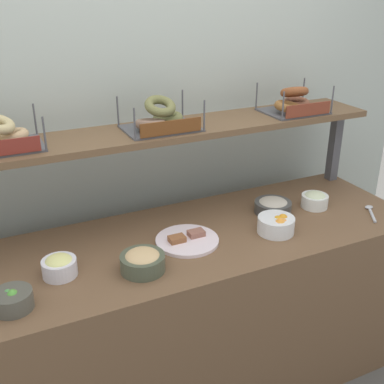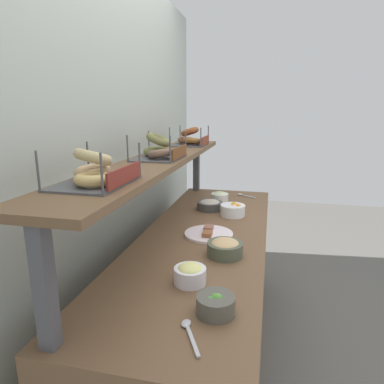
{
  "view_description": "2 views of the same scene",
  "coord_description": "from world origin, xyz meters",
  "px_view_note": "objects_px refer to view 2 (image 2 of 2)",
  "views": [
    {
      "loc": [
        -0.77,
        -1.68,
        1.9
      ],
      "look_at": [
        0.05,
        0.05,
        1.04
      ],
      "focal_mm": 44.84,
      "sensor_mm": 36.0,
      "label": 1
    },
    {
      "loc": [
        -1.79,
        -0.34,
        1.55
      ],
      "look_at": [
        0.12,
        0.1,
        1.07
      ],
      "focal_mm": 31.63,
      "sensor_mm": 36.0,
      "label": 2
    }
  ],
  "objects_px": {
    "serving_plate_white": "(209,234)",
    "bagel_basket_cinnamon_raisin": "(190,139)",
    "bowl_veggie_mix": "(216,304)",
    "bowl_scallion_spread": "(220,197)",
    "bowl_hummus": "(225,248)",
    "bowl_egg_salad": "(190,274)",
    "serving_spoon_by_edge": "(189,331)",
    "bowl_tuna_salad": "(210,205)",
    "bagel_basket_plain": "(95,172)",
    "serving_spoon_near_plate": "(243,195)",
    "bagel_basket_poppy": "(159,150)",
    "bowl_fruit_salad": "(233,210)"
  },
  "relations": [
    {
      "from": "bowl_egg_salad",
      "to": "bagel_basket_poppy",
      "type": "bearing_deg",
      "value": 29.04
    },
    {
      "from": "bagel_basket_poppy",
      "to": "serving_spoon_by_edge",
      "type": "bearing_deg",
      "value": -156.43
    },
    {
      "from": "bowl_tuna_salad",
      "to": "bagel_basket_cinnamon_raisin",
      "type": "height_order",
      "value": "bagel_basket_cinnamon_raisin"
    },
    {
      "from": "bowl_fruit_salad",
      "to": "serving_plate_white",
      "type": "distance_m",
      "value": 0.41
    },
    {
      "from": "bowl_veggie_mix",
      "to": "serving_plate_white",
      "type": "height_order",
      "value": "bowl_veggie_mix"
    },
    {
      "from": "bowl_veggie_mix",
      "to": "bagel_basket_cinnamon_raisin",
      "type": "distance_m",
      "value": 1.58
    },
    {
      "from": "bowl_tuna_salad",
      "to": "bagel_basket_poppy",
      "type": "distance_m",
      "value": 0.7
    },
    {
      "from": "bowl_hummus",
      "to": "bagel_basket_cinnamon_raisin",
      "type": "distance_m",
      "value": 1.14
    },
    {
      "from": "bagel_basket_poppy",
      "to": "bowl_egg_salad",
      "type": "bearing_deg",
      "value": -150.96
    },
    {
      "from": "serving_spoon_near_plate",
      "to": "bagel_basket_plain",
      "type": "relative_size",
      "value": 0.46
    },
    {
      "from": "bowl_scallion_spread",
      "to": "serving_spoon_by_edge",
      "type": "bearing_deg",
      "value": -175.06
    },
    {
      "from": "bowl_egg_salad",
      "to": "bagel_basket_plain",
      "type": "height_order",
      "value": "bagel_basket_plain"
    },
    {
      "from": "bowl_tuna_salad",
      "to": "serving_spoon_near_plate",
      "type": "bearing_deg",
      "value": -25.12
    },
    {
      "from": "bowl_scallion_spread",
      "to": "bagel_basket_plain",
      "type": "xyz_separation_m",
      "value": [
        -1.4,
        0.26,
        0.44
      ]
    },
    {
      "from": "bowl_scallion_spread",
      "to": "bagel_basket_cinnamon_raisin",
      "type": "distance_m",
      "value": 0.5
    },
    {
      "from": "bowl_veggie_mix",
      "to": "bowl_scallion_spread",
      "type": "bearing_deg",
      "value": 7.92
    },
    {
      "from": "bowl_veggie_mix",
      "to": "serving_spoon_by_edge",
      "type": "xyz_separation_m",
      "value": [
        -0.13,
        0.07,
        -0.03
      ]
    },
    {
      "from": "bowl_scallion_spread",
      "to": "bagel_basket_plain",
      "type": "distance_m",
      "value": 1.49
    },
    {
      "from": "serving_spoon_near_plate",
      "to": "bagel_basket_poppy",
      "type": "xyz_separation_m",
      "value": [
        -0.93,
        0.41,
        0.47
      ]
    },
    {
      "from": "bagel_basket_plain",
      "to": "bagel_basket_poppy",
      "type": "relative_size",
      "value": 1.0
    },
    {
      "from": "serving_plate_white",
      "to": "bagel_basket_cinnamon_raisin",
      "type": "height_order",
      "value": "bagel_basket_cinnamon_raisin"
    },
    {
      "from": "bowl_scallion_spread",
      "to": "bagel_basket_plain",
      "type": "relative_size",
      "value": 0.4
    },
    {
      "from": "serving_spoon_near_plate",
      "to": "bowl_scallion_spread",
      "type": "bearing_deg",
      "value": 141.89
    },
    {
      "from": "bowl_tuna_salad",
      "to": "bagel_basket_plain",
      "type": "relative_size",
      "value": 0.55
    },
    {
      "from": "serving_spoon_near_plate",
      "to": "bagel_basket_cinnamon_raisin",
      "type": "xyz_separation_m",
      "value": [
        -0.22,
        0.4,
        0.47
      ]
    },
    {
      "from": "bowl_hummus",
      "to": "bagel_basket_cinnamon_raisin",
      "type": "height_order",
      "value": "bagel_basket_cinnamon_raisin"
    },
    {
      "from": "bowl_hummus",
      "to": "serving_spoon_by_edge",
      "type": "height_order",
      "value": "bowl_hummus"
    },
    {
      "from": "serving_spoon_by_edge",
      "to": "bagel_basket_cinnamon_raisin",
      "type": "xyz_separation_m",
      "value": [
        1.58,
        0.37,
        0.47
      ]
    },
    {
      "from": "serving_spoon_by_edge",
      "to": "serving_plate_white",
      "type": "bearing_deg",
      "value": 6.1
    },
    {
      "from": "bowl_tuna_salad",
      "to": "serving_spoon_by_edge",
      "type": "height_order",
      "value": "bowl_tuna_salad"
    },
    {
      "from": "bowl_veggie_mix",
      "to": "bagel_basket_cinnamon_raisin",
      "type": "relative_size",
      "value": 0.46
    },
    {
      "from": "bagel_basket_cinnamon_raisin",
      "to": "serving_spoon_by_edge",
      "type": "bearing_deg",
      "value": -166.82
    },
    {
      "from": "serving_spoon_near_plate",
      "to": "bowl_hummus",
      "type": "bearing_deg",
      "value": -179.8
    },
    {
      "from": "bowl_fruit_salad",
      "to": "bagel_basket_poppy",
      "type": "height_order",
      "value": "bagel_basket_poppy"
    },
    {
      "from": "bowl_egg_salad",
      "to": "serving_spoon_by_edge",
      "type": "xyz_separation_m",
      "value": [
        -0.31,
        -0.07,
        -0.04
      ]
    },
    {
      "from": "serving_spoon_near_plate",
      "to": "bagel_basket_plain",
      "type": "bearing_deg",
      "value": 165.09
    },
    {
      "from": "serving_plate_white",
      "to": "serving_spoon_by_edge",
      "type": "bearing_deg",
      "value": -173.9
    },
    {
      "from": "bowl_fruit_salad",
      "to": "bowl_scallion_spread",
      "type": "distance_m",
      "value": 0.35
    },
    {
      "from": "bowl_hummus",
      "to": "bagel_basket_plain",
      "type": "xyz_separation_m",
      "value": [
        -0.42,
        0.43,
        0.43
      ]
    },
    {
      "from": "bowl_fruit_salad",
      "to": "serving_plate_white",
      "type": "bearing_deg",
      "value": 166.74
    },
    {
      "from": "serving_spoon_near_plate",
      "to": "bagel_basket_cinnamon_raisin",
      "type": "distance_m",
      "value": 0.65
    },
    {
      "from": "serving_plate_white",
      "to": "bagel_basket_plain",
      "type": "relative_size",
      "value": 0.84
    },
    {
      "from": "bowl_hummus",
      "to": "bowl_egg_salad",
      "type": "xyz_separation_m",
      "value": [
        -0.3,
        0.1,
        0.0
      ]
    },
    {
      "from": "bowl_scallion_spread",
      "to": "serving_spoon_near_plate",
      "type": "height_order",
      "value": "bowl_scallion_spread"
    },
    {
      "from": "bowl_scallion_spread",
      "to": "serving_plate_white",
      "type": "xyz_separation_m",
      "value": [
        -0.72,
        -0.04,
        -0.03
      ]
    },
    {
      "from": "bowl_fruit_salad",
      "to": "serving_spoon_by_edge",
      "type": "relative_size",
      "value": 0.99
    },
    {
      "from": "bowl_scallion_spread",
      "to": "serving_spoon_by_edge",
      "type": "distance_m",
      "value": 1.59
    },
    {
      "from": "bowl_fruit_salad",
      "to": "bowl_scallion_spread",
      "type": "height_order",
      "value": "bowl_fruit_salad"
    },
    {
      "from": "bowl_scallion_spread",
      "to": "serving_spoon_by_edge",
      "type": "relative_size",
      "value": 0.79
    },
    {
      "from": "serving_spoon_by_edge",
      "to": "bagel_basket_plain",
      "type": "height_order",
      "value": "bagel_basket_plain"
    }
  ]
}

